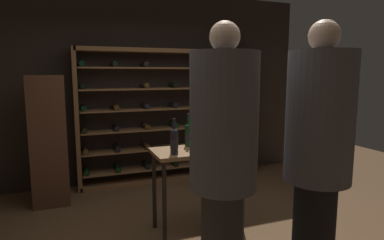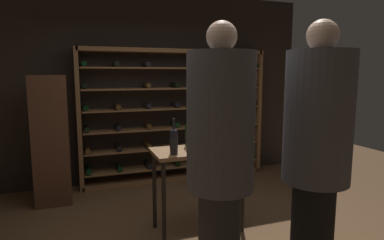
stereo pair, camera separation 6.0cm
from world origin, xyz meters
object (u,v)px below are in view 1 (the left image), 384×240
object	(u,v)px
wine_bottle_amber_reserve	(233,136)
wine_bottle_black_capsule	(174,141)
wine_rack	(172,116)
wine_bottle_red_label	(189,134)
person_guest_plum_blouse	(223,154)
wine_glass_stemmed_right	(210,136)
display_cabinet	(49,141)
person_guest_khaki	(318,148)
tasting_table	(198,161)
wine_glass_stemmed_center	(193,142)

from	to	relation	value
wine_bottle_amber_reserve	wine_bottle_black_capsule	world-z (taller)	wine_bottle_amber_reserve
wine_rack	wine_bottle_red_label	bearing A→B (deg)	-100.59
person_guest_plum_blouse	wine_glass_stemmed_right	xyz separation A→B (m)	(0.46, 1.28, -0.13)
display_cabinet	wine_rack	bearing A→B (deg)	13.82
wine_bottle_red_label	wine_rack	bearing A→B (deg)	79.41
wine_glass_stemmed_right	wine_bottle_amber_reserve	bearing A→B (deg)	-54.22
wine_bottle_red_label	wine_bottle_amber_reserve	xyz separation A→B (m)	(0.41, -0.27, 0.01)
wine_bottle_red_label	person_guest_plum_blouse	bearing A→B (deg)	-99.45
wine_rack	wine_glass_stemmed_right	size ratio (longest dim) A/B	21.33
person_guest_khaki	wine_bottle_amber_reserve	bearing A→B (deg)	-94.50
tasting_table	person_guest_khaki	world-z (taller)	person_guest_khaki
tasting_table	wine_bottle_amber_reserve	size ratio (longest dim) A/B	2.62
person_guest_khaki	wine_bottle_red_label	distance (m)	1.52
person_guest_khaki	person_guest_plum_blouse	size ratio (longest dim) A/B	1.01
person_guest_khaki	wine_bottle_red_label	bearing A→B (deg)	-79.74
wine_glass_stemmed_right	wine_rack	bearing A→B (deg)	88.04
display_cabinet	wine_bottle_black_capsule	xyz separation A→B (m)	(1.22, -1.45, 0.20)
wine_glass_stemmed_center	wine_glass_stemmed_right	world-z (taller)	wine_glass_stemmed_right
person_guest_khaki	display_cabinet	size ratio (longest dim) A/B	1.24
person_guest_plum_blouse	display_cabinet	size ratio (longest dim) A/B	1.22
wine_rack	wine_glass_stemmed_right	xyz separation A→B (m)	(-0.06, -1.62, -0.03)
person_guest_plum_blouse	person_guest_khaki	bearing A→B (deg)	75.09
person_guest_plum_blouse	wine_bottle_black_capsule	bearing A→B (deg)	177.14
wine_rack	tasting_table	size ratio (longest dim) A/B	3.06
wine_rack	wine_bottle_red_label	world-z (taller)	wine_rack
wine_rack	person_guest_khaki	size ratio (longest dim) A/B	1.43
wine_bottle_red_label	wine_bottle_amber_reserve	size ratio (longest dim) A/B	0.98
wine_rack	wine_glass_stemmed_center	xyz separation A→B (m)	(-0.34, -1.82, -0.03)
wine_bottle_black_capsule	wine_bottle_red_label	bearing A→B (deg)	49.46
wine_glass_stemmed_center	wine_rack	bearing A→B (deg)	79.52
tasting_table	display_cabinet	size ratio (longest dim) A/B	0.58
wine_bottle_red_label	wine_bottle_amber_reserve	world-z (taller)	wine_bottle_amber_reserve
person_guest_khaki	wine_bottle_amber_reserve	xyz separation A→B (m)	(-0.10, 1.16, -0.11)
wine_bottle_black_capsule	wine_glass_stemmed_right	size ratio (longest dim) A/B	2.60
wine_bottle_amber_reserve	wine_bottle_black_capsule	distance (m)	0.68
wine_bottle_amber_reserve	wine_bottle_black_capsule	xyz separation A→B (m)	(-0.67, -0.04, -0.00)
wine_bottle_black_capsule	wine_glass_stemmed_right	xyz separation A→B (m)	(0.50, 0.28, -0.04)
wine_rack	wine_glass_stemmed_center	world-z (taller)	wine_rack
tasting_table	person_guest_plum_blouse	world-z (taller)	person_guest_plum_blouse
person_guest_khaki	display_cabinet	distance (m)	3.28
wine_bottle_red_label	wine_glass_stemmed_right	size ratio (longest dim) A/B	2.61
wine_glass_stemmed_center	tasting_table	bearing A→B (deg)	35.12
person_guest_khaki	wine_glass_stemmed_center	world-z (taller)	person_guest_khaki
wine_rack	display_cabinet	bearing A→B (deg)	-166.18
tasting_table	wine_glass_stemmed_right	xyz separation A→B (m)	(0.20, 0.15, 0.23)
wine_rack	wine_bottle_amber_reserve	xyz separation A→B (m)	(0.11, -1.85, 0.01)
tasting_table	wine_bottle_black_capsule	size ratio (longest dim) A/B	2.68
person_guest_plum_blouse	wine_bottle_red_label	xyz separation A→B (m)	(0.22, 1.31, -0.10)
person_guest_khaki	person_guest_plum_blouse	distance (m)	0.74
wine_bottle_red_label	tasting_table	bearing A→B (deg)	-76.58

